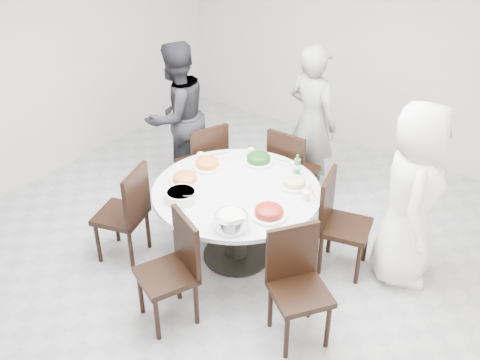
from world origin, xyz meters
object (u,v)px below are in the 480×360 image
Objects in this scene: beverage_bottle at (297,165)px; chair_ne at (346,225)px; chair_se at (300,291)px; chair_n at (294,168)px; chair_sw at (120,213)px; soup_bowl at (181,196)px; diner_left at (177,116)px; chair_s at (166,273)px; dining_table at (237,224)px; diner_middle at (312,122)px; rice_bowl at (231,222)px; diner_right at (412,195)px; chair_nw at (202,162)px.

chair_ne is at bearing -8.46° from beverage_bottle.
chair_n is at bearing 68.51° from chair_se.
chair_sw is 1.68m from beverage_bottle.
soup_bowl is (0.59, 0.19, 0.32)m from chair_sw.
diner_left reaches higher than beverage_bottle.
chair_s is 1.00× the size of chair_se.
chair_n is 2.00m from chair_s.
chair_ne is 0.97m from chair_se.
chair_ne is at bearing 26.44° from dining_table.
chair_ne is at bearing 145.56° from diner_middle.
diner_left is (-2.22, 0.29, 0.35)m from chair_ne.
diner_left is 7.84× the size of beverage_bottle.
diner_middle is at bearing 125.17° from diner_left.
soup_bowl is (1.06, -1.14, -0.03)m from diner_left.
chair_s is at bearing 45.86° from diner_left.
chair_s is 1.57m from beverage_bottle.
rice_bowl is (0.35, -1.91, -0.03)m from diner_middle.
chair_sw is at bearing 97.40° from diner_right.
diner_left is at bearing 132.79° from soup_bowl.
diner_middle reaches higher than chair_s.
diner_right reaches higher than chair_n.
chair_se is 2.23m from diner_middle.
chair_se is (1.00, -1.55, 0.00)m from chair_n.
beverage_bottle is (0.59, 0.94, 0.06)m from soup_bowl.
diner_left is (-1.34, 0.73, 0.45)m from dining_table.
chair_ne is 2.27m from diner_left.
chair_nw is (-0.86, -0.46, 0.00)m from chair_n.
diner_middle is at bearing 115.64° from chair_s.
diner_right reaches higher than chair_se.
chair_nw is 1.24m from beverage_bottle.
soup_bowl is at bearing 142.68° from chair_s.
chair_sw is (-0.87, -1.63, 0.00)m from chair_n.
beverage_bottle reaches higher than chair_ne.
chair_sw is 1.23m from rice_bowl.
dining_table is 1.12m from chair_se.
chair_se is 0.76m from rice_bowl.
chair_nw is 3.49× the size of soup_bowl.
chair_s is at bearing -88.57° from dining_table.
diner_middle is at bearing 63.76° from chair_se.
beverage_bottle reaches higher than soup_bowl.
chair_sw is at bearing -178.64° from chair_s.
soup_bowl is at bearing 78.31° from chair_n.
chair_nw is 2.24m from diner_right.
chair_sw and chair_s have the same top height.
chair_n and chair_sw have the same top height.
rice_bowl is (1.18, 0.12, 0.33)m from chair_sw.
chair_nw is at bearing 26.94° from chair_n.
chair_se is (1.86, 0.08, 0.00)m from chair_sw.
beverage_bottle is at bearing 123.54° from diner_middle.
beverage_bottle reaches higher than dining_table.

